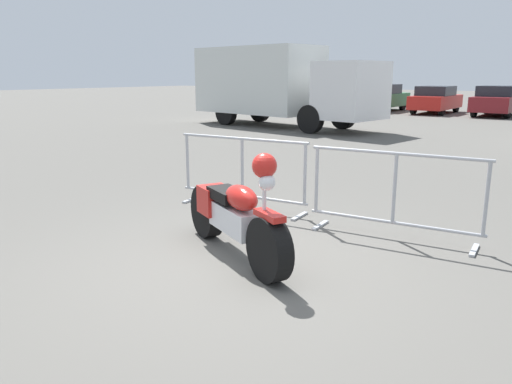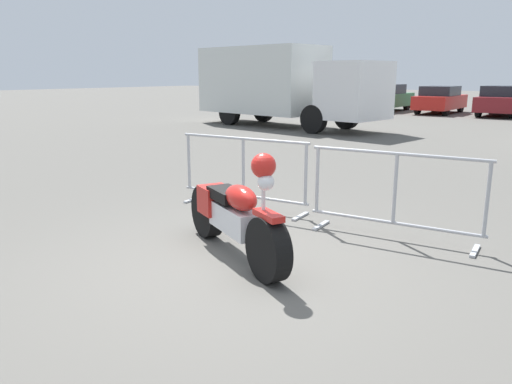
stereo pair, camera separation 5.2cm
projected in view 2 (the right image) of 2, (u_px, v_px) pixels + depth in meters
ground_plane at (234, 267)px, 5.22m from camera, size 120.00×120.00×0.00m
motorcycle at (234, 214)px, 5.43m from camera, size 2.06×1.10×1.24m
crowd_barrier_near at (243, 172)px, 7.36m from camera, size 2.12×0.65×1.07m
crowd_barrier_far at (395, 195)px, 5.99m from camera, size 2.12×0.65×1.07m
box_truck at (279, 83)px, 18.90m from camera, size 7.93×3.24×2.98m
parked_car_tan at (339, 97)px, 28.77m from camera, size 1.71×4.08×1.38m
parked_car_green at (385, 98)px, 26.95m from camera, size 1.77×4.23×1.43m
parked_car_red at (440, 100)px, 25.40m from camera, size 1.71×4.07×1.37m
parked_car_maroon at (502, 101)px, 23.80m from camera, size 1.77×4.23×1.43m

